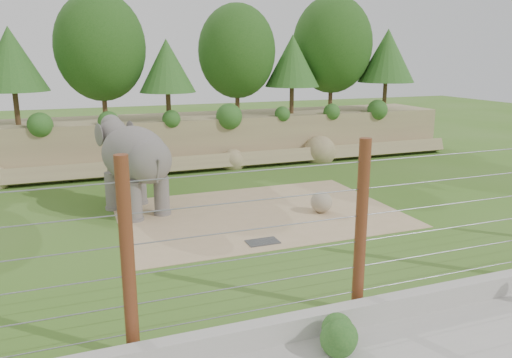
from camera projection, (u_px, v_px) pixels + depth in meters
name	position (u px, v px, depth m)	size (l,w,h in m)	color
ground	(279.00, 243.00, 15.49)	(90.00, 90.00, 0.00)	#3D6C1B
back_embankment	(195.00, 89.00, 26.24)	(30.00, 5.52, 8.77)	#8F7959
dirt_patch	(259.00, 213.00, 18.38)	(10.00, 7.00, 0.02)	tan
drain_grate	(263.00, 242.00, 15.53)	(1.00, 0.60, 0.03)	#262628
elephant	(135.00, 168.00, 18.22)	(1.78, 4.15, 3.36)	#645D59
stone_ball	(321.00, 202.00, 18.40)	(0.80, 0.80, 0.80)	gray
retaining_wall	(369.00, 311.00, 10.90)	(26.00, 0.35, 0.50)	#AFABA3
barrier_fence	(361.00, 228.00, 10.93)	(20.26, 0.26, 4.00)	#5E3216
walkway_shrub	(339.00, 335.00, 9.72)	(0.75, 0.75, 0.75)	#265C21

